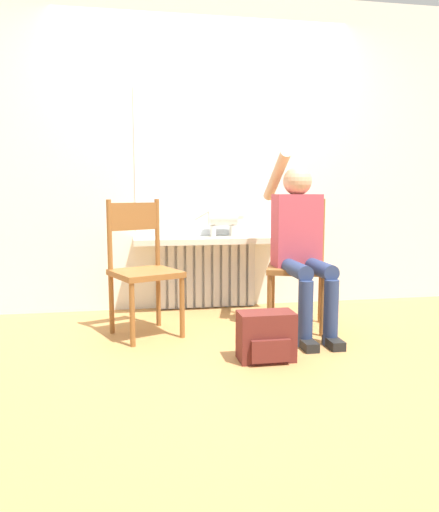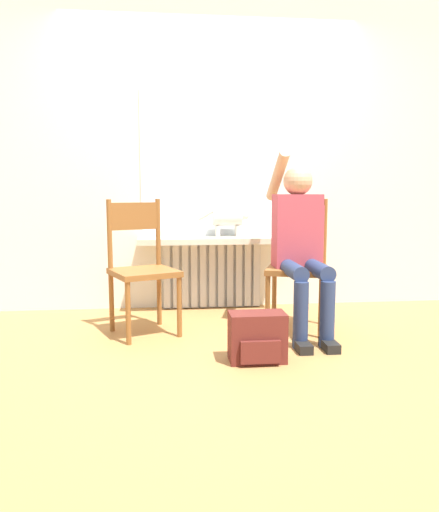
{
  "view_description": "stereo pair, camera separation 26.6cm",
  "coord_description": "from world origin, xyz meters",
  "px_view_note": "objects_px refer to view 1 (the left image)",
  "views": [
    {
      "loc": [
        -0.67,
        -3.16,
        1.04
      ],
      "look_at": [
        0.0,
        0.52,
        0.54
      ],
      "focal_mm": 35.0,
      "sensor_mm": 36.0,
      "label": 1
    },
    {
      "loc": [
        -0.41,
        -3.19,
        1.04
      ],
      "look_at": [
        0.0,
        0.52,
        0.54
      ],
      "focal_mm": 35.0,
      "sensor_mm": 36.0,
      "label": 2
    }
  ],
  "objects_px": {
    "chair_left": "(143,266)",
    "person": "(301,239)",
    "backpack": "(266,337)",
    "chair_right": "(297,262)",
    "cat": "(224,219)"
  },
  "relations": [
    {
      "from": "chair_left",
      "to": "person",
      "type": "bearing_deg",
      "value": -28.87
    },
    {
      "from": "chair_right",
      "to": "chair_left",
      "type": "bearing_deg",
      "value": -160.18
    },
    {
      "from": "person",
      "to": "chair_right",
      "type": "bearing_deg",
      "value": 82.75
    },
    {
      "from": "person",
      "to": "cat",
      "type": "xyz_separation_m",
      "value": [
        -0.42,
        0.79,
        0.11
      ]
    },
    {
      "from": "chair_left",
      "to": "backpack",
      "type": "height_order",
      "value": "chair_left"
    },
    {
      "from": "chair_left",
      "to": "cat",
      "type": "bearing_deg",
      "value": 20.07
    },
    {
      "from": "chair_left",
      "to": "cat",
      "type": "xyz_separation_m",
      "value": [
        0.72,
        0.67,
        0.3
      ]
    },
    {
      "from": "chair_right",
      "to": "backpack",
      "type": "distance_m",
      "value": 0.9
    },
    {
      "from": "chair_right",
      "to": "backpack",
      "type": "relative_size",
      "value": 2.85
    },
    {
      "from": "person",
      "to": "backpack",
      "type": "xyz_separation_m",
      "value": [
        -0.42,
        -0.59,
        -0.54
      ]
    },
    {
      "from": "cat",
      "to": "backpack",
      "type": "distance_m",
      "value": 1.52
    },
    {
      "from": "person",
      "to": "cat",
      "type": "relative_size",
      "value": 2.97
    },
    {
      "from": "chair_left",
      "to": "cat",
      "type": "height_order",
      "value": "chair_left"
    },
    {
      "from": "person",
      "to": "cat",
      "type": "bearing_deg",
      "value": 117.99
    },
    {
      "from": "cat",
      "to": "backpack",
      "type": "xyz_separation_m",
      "value": [
        0.0,
        -1.38,
        -0.65
      ]
    }
  ]
}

